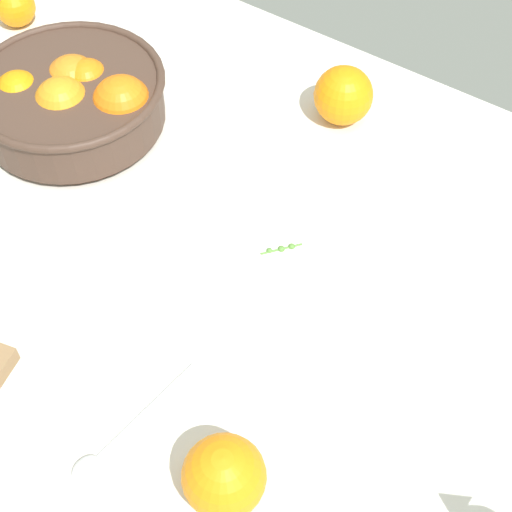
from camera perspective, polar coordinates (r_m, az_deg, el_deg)
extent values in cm
cube|color=silver|center=(96.36, -1.22, -2.69)|extent=(138.32, 96.28, 3.00)
cylinder|color=#473328|center=(116.62, -13.02, 9.53)|extent=(23.80, 23.80, 1.20)
cylinder|color=#473328|center=(114.11, -13.37, 10.95)|extent=(25.87, 25.87, 6.54)
torus|color=#473328|center=(112.06, -13.68, 12.20)|extent=(27.07, 27.07, 1.20)
sphere|color=orange|center=(109.54, -9.73, 10.83)|extent=(8.29, 8.29, 8.29)
sphere|color=orange|center=(114.90, -12.17, 12.34)|extent=(6.62, 6.62, 6.62)
sphere|color=orange|center=(116.05, -13.17, 12.26)|extent=(7.89, 7.89, 7.89)
sphere|color=orange|center=(115.52, -16.89, 11.25)|extent=(6.70, 6.70, 6.70)
sphere|color=orange|center=(111.68, -13.93, 10.71)|extent=(7.71, 7.71, 7.71)
sphere|color=orange|center=(78.91, -2.36, -15.78)|extent=(8.42, 8.42, 8.42)
sphere|color=orange|center=(113.10, 6.40, 11.59)|extent=(8.46, 8.46, 8.46)
sphere|color=orange|center=(136.56, -17.19, 17.01)|extent=(6.44, 6.44, 6.44)
ellipsoid|color=silver|center=(85.03, -12.37, -14.89)|extent=(2.55, 3.41, 1.00)
cylinder|color=silver|center=(86.96, -7.96, -10.99)|extent=(2.18, 14.62, 0.70)
cylinder|color=#568A39|center=(98.45, 1.86, 0.56)|extent=(3.65, 4.48, 0.30)
sphere|color=#568A39|center=(98.63, 2.62, 0.79)|extent=(0.87, 0.87, 0.87)
sphere|color=#568A39|center=(98.33, 1.87, 0.61)|extent=(0.92, 0.92, 0.92)
sphere|color=#568A39|center=(98.05, 1.10, 0.43)|extent=(0.76, 0.76, 0.76)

